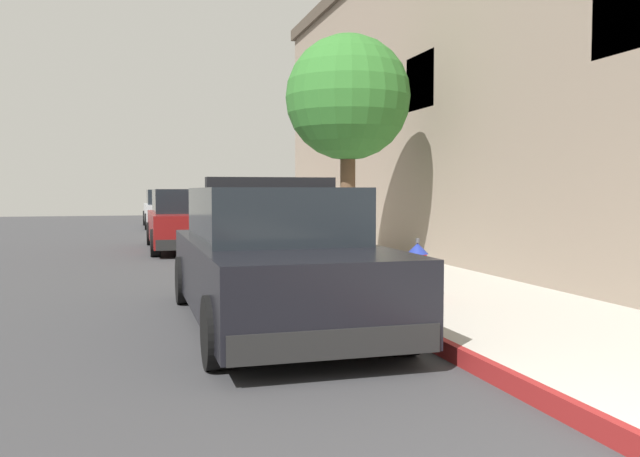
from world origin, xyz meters
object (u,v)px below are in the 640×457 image
Objects in this scene: parked_car_dark_far at (168,209)px; parked_car_silver_ahead at (187,221)px; street_tree at (348,99)px; fire_hydrant at (418,270)px; police_cruiser at (273,259)px.

parked_car_silver_ahead is at bearing -90.56° from parked_car_dark_far.
parked_car_dark_far is 16.88m from street_tree.
police_cruiser is at bearing -169.34° from fire_hydrant.
parked_car_dark_far is at bearing 90.11° from police_cruiser.
street_tree is (2.36, -16.53, 2.46)m from parked_car_dark_far.
parked_car_silver_ahead is 6.37× the size of fire_hydrant.
parked_car_silver_ahead is at bearing 102.41° from fire_hydrant.
parked_car_dark_far is 1.15× the size of street_tree.
fire_hydrant is at bearing -95.22° from street_tree.
parked_car_dark_far is (0.11, 10.80, 0.00)m from parked_car_silver_ahead.
street_tree reaches higher than parked_car_dark_far.
fire_hydrant is 0.18× the size of street_tree.
police_cruiser is 9.98m from parked_car_silver_ahead.
police_cruiser is 6.37× the size of fire_hydrant.
police_cruiser reaches higher than parked_car_silver_ahead.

